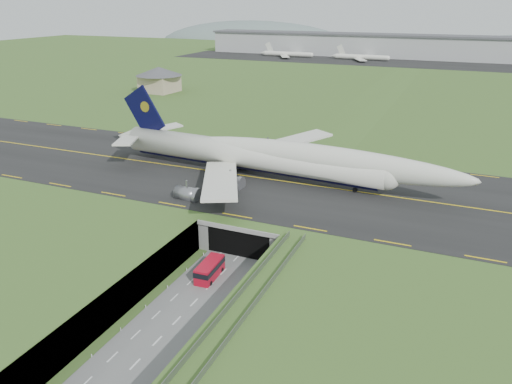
% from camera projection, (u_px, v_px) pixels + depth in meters
% --- Properties ---
extents(ground, '(900.00, 900.00, 0.00)m').
position_uv_depth(ground, '(218.00, 278.00, 82.85)').
color(ground, '#3D5A24').
rests_on(ground, ground).
extents(airfield_deck, '(800.00, 800.00, 6.00)m').
position_uv_depth(airfield_deck, '(218.00, 263.00, 81.77)').
color(airfield_deck, gray).
rests_on(airfield_deck, ground).
extents(trench_road, '(12.00, 75.00, 0.20)m').
position_uv_depth(trench_road, '(196.00, 301.00, 76.37)').
color(trench_road, slate).
rests_on(trench_road, ground).
extents(taxiway, '(800.00, 44.00, 0.18)m').
position_uv_depth(taxiway, '(286.00, 182.00, 109.00)').
color(taxiway, black).
rests_on(taxiway, airfield_deck).
extents(tunnel_portal, '(17.00, 22.30, 6.00)m').
position_uv_depth(tunnel_portal, '(257.00, 222.00, 96.00)').
color(tunnel_portal, gray).
rests_on(tunnel_portal, ground).
extents(guideway, '(3.00, 53.00, 7.05)m').
position_uv_depth(guideway, '(226.00, 334.00, 60.51)').
color(guideway, '#A8A8A3').
rests_on(guideway, ground).
extents(jumbo_jet, '(86.17, 56.74, 18.81)m').
position_uv_depth(jumbo_jet, '(271.00, 157.00, 109.29)').
color(jumbo_jet, silver).
rests_on(jumbo_jet, ground).
extents(shuttle_tram, '(2.96, 7.05, 2.84)m').
position_uv_depth(shuttle_tram, '(210.00, 270.00, 82.45)').
color(shuttle_tram, '#AE0B20').
rests_on(shuttle_tram, ground).
extents(service_building, '(20.89, 20.89, 10.72)m').
position_uv_depth(service_building, '(159.00, 77.00, 213.49)').
color(service_building, tan).
rests_on(service_building, ground).
extents(cargo_terminal, '(320.00, 67.00, 15.60)m').
position_uv_depth(cargo_terminal, '(421.00, 47.00, 334.97)').
color(cargo_terminal, '#B2B2B2').
rests_on(cargo_terminal, ground).
extents(distant_hills, '(700.00, 91.00, 60.00)m').
position_uv_depth(distant_hills, '(512.00, 59.00, 430.01)').
color(distant_hills, slate).
rests_on(distant_hills, ground).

